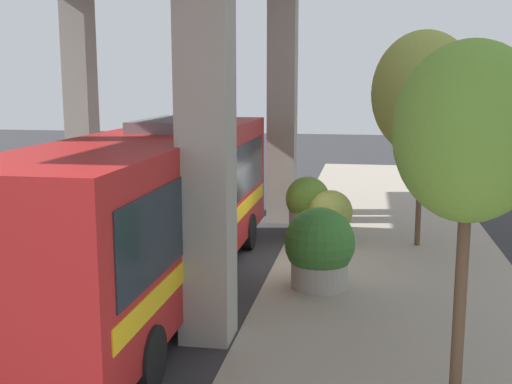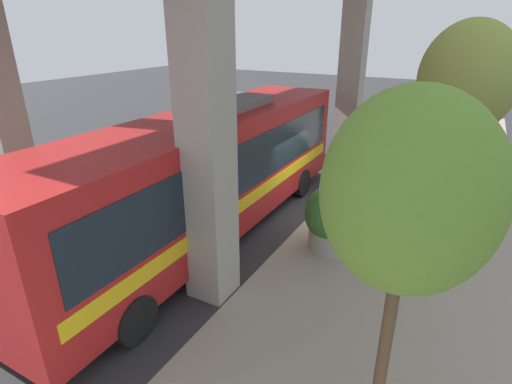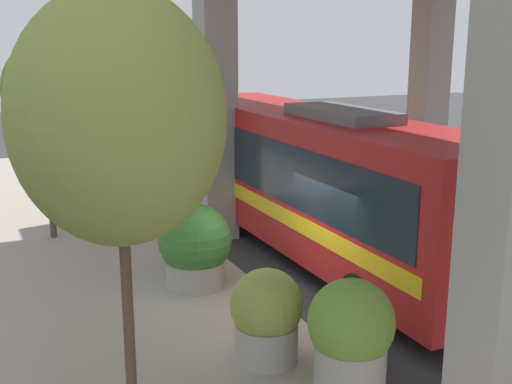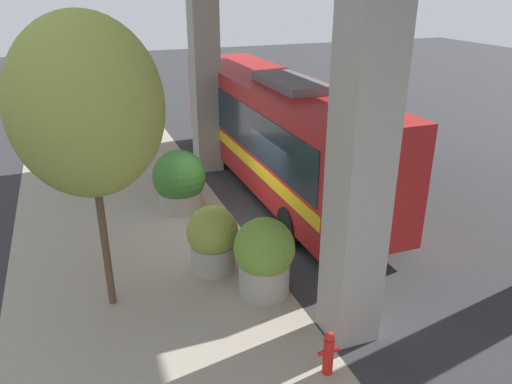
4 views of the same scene
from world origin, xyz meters
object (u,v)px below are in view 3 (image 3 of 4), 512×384
object	(u,v)px
street_tree_near	(43,92)
bus	(313,174)
planter_back	(351,335)
planter_middle	(267,316)
planter_front	(195,247)
street_tree_far	(118,118)

from	to	relation	value
street_tree_near	bus	bearing A→B (deg)	-34.98
planter_back	planter_middle	bearing A→B (deg)	120.13
planter_front	planter_back	distance (m)	5.08
planter_front	planter_middle	xyz separation A→B (m)	(-0.04, -3.68, -0.09)
planter_front	street_tree_near	world-z (taller)	street_tree_near
planter_middle	planter_back	size ratio (longest dim) A/B	0.91
planter_front	street_tree_near	xyz separation A→B (m)	(-2.36, 4.99, 3.05)
street_tree_near	street_tree_far	world-z (taller)	street_tree_far
street_tree_near	planter_back	bearing A→B (deg)	-72.79
planter_front	bus	bearing A→B (deg)	15.33
street_tree_near	planter_front	bearing A→B (deg)	-64.69
bus	street_tree_near	size ratio (longest dim) A/B	2.37
planter_front	street_tree_near	distance (m)	6.31
street_tree_near	street_tree_far	size ratio (longest dim) A/B	0.87
planter_middle	street_tree_near	distance (m)	9.51
planter_back	street_tree_far	bearing A→B (deg)	166.49
planter_front	planter_middle	world-z (taller)	planter_front
bus	street_tree_far	distance (m)	8.18
planter_back	street_tree_near	bearing A→B (deg)	107.21
planter_middle	street_tree_far	size ratio (longest dim) A/B	0.27
bus	planter_back	world-z (taller)	bus
planter_middle	street_tree_near	xyz separation A→B (m)	(-2.32, 8.67, 3.15)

